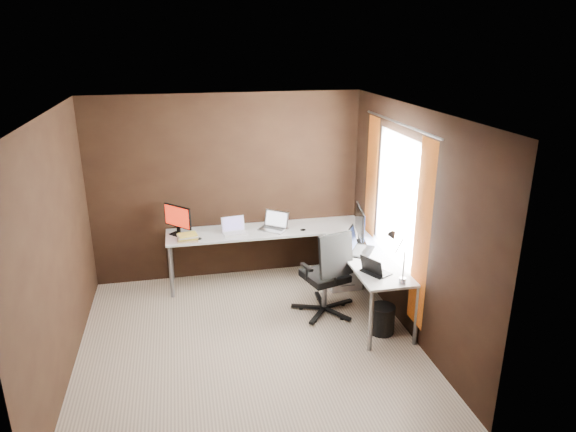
% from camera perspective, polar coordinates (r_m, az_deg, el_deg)
% --- Properties ---
extents(room, '(3.60, 3.60, 2.50)m').
position_cam_1_polar(room, '(5.33, -1.17, -1.45)').
color(room, beige).
rests_on(room, ground).
extents(desk, '(2.65, 2.25, 0.73)m').
position_cam_1_polar(desk, '(6.53, 1.55, -3.08)').
color(desk, white).
rests_on(desk, ground).
extents(drawer_pedestal, '(0.42, 0.50, 0.60)m').
position_cam_1_polar(drawer_pedestal, '(6.93, 6.04, -5.22)').
color(drawer_pedestal, white).
rests_on(drawer_pedestal, ground).
extents(monitor_left, '(0.33, 0.35, 0.39)m').
position_cam_1_polar(monitor_left, '(6.75, -12.17, -0.26)').
color(monitor_left, black).
rests_on(monitor_left, desk).
extents(monitor_right, '(0.17, 0.56, 0.46)m').
position_cam_1_polar(monitor_right, '(6.37, 8.00, -0.83)').
color(monitor_right, black).
rests_on(monitor_right, desk).
extents(laptop_white, '(0.33, 0.26, 0.21)m').
position_cam_1_polar(laptop_white, '(6.76, -6.01, -1.49)').
color(laptop_white, white).
rests_on(laptop_white, desk).
extents(laptop_silver, '(0.43, 0.42, 0.23)m').
position_cam_1_polar(laptop_silver, '(6.86, -1.52, -1.04)').
color(laptop_silver, silver).
rests_on(laptop_silver, desk).
extents(laptop_black_big, '(0.47, 0.50, 0.27)m').
position_cam_1_polar(laptop_black_big, '(6.20, 7.61, -3.41)').
color(laptop_black_big, black).
rests_on(laptop_black_big, desk).
extents(laptop_black_small, '(0.33, 0.36, 0.20)m').
position_cam_1_polar(laptop_black_small, '(5.67, 9.56, -5.91)').
color(laptop_black_small, black).
rests_on(laptop_black_small, desk).
extents(book_stack, '(0.27, 0.23, 0.08)m').
position_cam_1_polar(book_stack, '(6.61, -11.08, -2.33)').
color(book_stack, '#A28257').
rests_on(book_stack, desk).
extents(mouse_left, '(0.08, 0.05, 0.03)m').
position_cam_1_polar(mouse_left, '(6.60, -9.89, -2.50)').
color(mouse_left, black).
rests_on(mouse_left, desk).
extents(mouse_corner, '(0.09, 0.07, 0.03)m').
position_cam_1_polar(mouse_corner, '(6.80, 1.68, -1.55)').
color(mouse_corner, black).
rests_on(mouse_corner, desk).
extents(desk_lamp, '(0.18, 0.21, 0.55)m').
position_cam_1_polar(desk_lamp, '(5.43, 11.95, -3.78)').
color(desk_lamp, slate).
rests_on(desk_lamp, desk).
extents(office_chair, '(0.60, 0.63, 1.08)m').
position_cam_1_polar(office_chair, '(6.21, 4.27, -8.08)').
color(office_chair, black).
rests_on(office_chair, ground).
extents(wastebasket, '(0.30, 0.30, 0.33)m').
position_cam_1_polar(wastebasket, '(5.98, 10.40, -11.21)').
color(wastebasket, black).
rests_on(wastebasket, ground).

